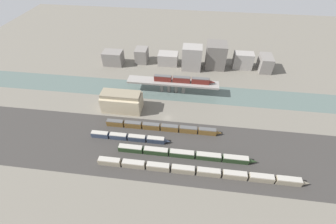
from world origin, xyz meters
The scene contains 17 objects.
ground_plane centered at (0.00, 0.00, 0.00)m, with size 400.00×400.00×0.00m, color #666056.
railbed_yard centered at (0.00, -24.00, 0.00)m, with size 280.00×42.00×0.01m, color #33302D.
river_water centered at (0.00, 27.05, 0.00)m, with size 320.00×20.43×0.01m, color #4C5B56.
bridge centered at (0.00, 27.05, 7.10)m, with size 62.53×8.29×8.62m.
train_on_bridge centered at (7.17, 27.05, 10.64)m, with size 41.33×2.82×4.13m.
train_yard_near centered at (19.96, -37.13, 1.85)m, with size 101.81×3.07×3.76m.
train_yard_mid centered at (12.72, -27.68, 1.70)m, with size 72.16×3.18×3.48m.
train_yard_far centered at (-18.72, -20.09, 1.68)m, with size 45.03×2.79×3.44m.
train_yard_outer centered at (-1.83, -10.33, 1.91)m, with size 67.78×2.79×3.88m.
warehouse_building centered at (-29.71, 4.78, 6.09)m, with size 24.74×11.91×12.81m.
city_block_far_left centered at (-52.37, 58.83, 5.55)m, with size 15.38×10.60×11.10m, color slate.
city_block_left centered at (-30.16, 65.71, 5.77)m, with size 9.61×11.53×11.55m, color slate.
city_block_center centered at (-7.97, 64.74, 4.70)m, with size 15.86×10.83×9.40m, color gray.
city_block_right centered at (11.40, 59.89, 9.42)m, with size 14.90×11.36×18.84m, color gray.
city_block_far_right centered at (30.03, 65.45, 9.86)m, with size 15.35×15.46×19.71m, color #605B56.
city_block_tall centered at (51.82, 66.05, 6.42)m, with size 15.03×8.59×12.84m, color gray.
city_block_low centered at (68.99, 64.99, 5.92)m, with size 9.14×14.96×11.84m, color slate.
Camera 1 is at (12.80, -99.55, 96.14)m, focal length 24.00 mm.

